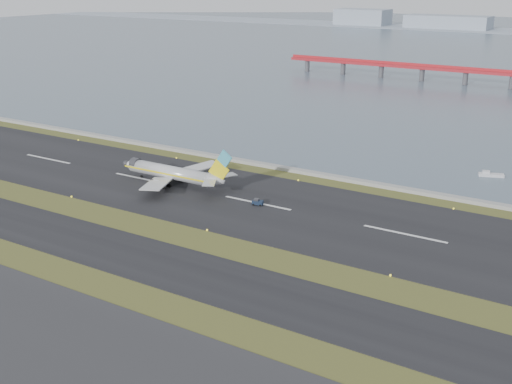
{
  "coord_description": "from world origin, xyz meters",
  "views": [
    {
      "loc": [
        83.08,
        -104.51,
        57.09
      ],
      "look_at": [
        4.48,
        22.0,
        6.27
      ],
      "focal_mm": 45.0,
      "sensor_mm": 36.0,
      "label": 1
    }
  ],
  "objects": [
    {
      "name": "airliner",
      "position": [
        -28.22,
        30.73,
        3.46
      ],
      "size": [
        38.52,
        32.89,
        12.8
      ],
      "color": "silver",
      "rests_on": "ground"
    },
    {
      "name": "ground",
      "position": [
        0.0,
        0.0,
        0.0
      ],
      "size": [
        1000.0,
        1000.0,
        0.0
      ],
      "primitive_type": "plane",
      "color": "#364518",
      "rests_on": "ground"
    },
    {
      "name": "workboat_near",
      "position": [
        46.37,
        86.52,
        0.55
      ],
      "size": [
        7.53,
        4.52,
        1.74
      ],
      "rotation": [
        0.0,
        0.0,
        0.34
      ],
      "color": "silver",
      "rests_on": "ground"
    },
    {
      "name": "pushback_tug",
      "position": [
        0.78,
        28.71,
        0.86
      ],
      "size": [
        3.06,
        2.21,
        1.77
      ],
      "rotation": [
        0.0,
        0.0,
        0.25
      ],
      "color": "#142137",
      "rests_on": "ground"
    },
    {
      "name": "taxiway_strip",
      "position": [
        0.0,
        -12.0,
        0.05
      ],
      "size": [
        1000.0,
        18.0,
        0.1
      ],
      "primitive_type": "cube",
      "color": "black",
      "rests_on": "ground"
    },
    {
      "name": "seawall",
      "position": [
        0.0,
        60.0,
        0.5
      ],
      "size": [
        1000.0,
        2.5,
        1.0
      ],
      "primitive_type": "cube",
      "color": "gray",
      "rests_on": "ground"
    },
    {
      "name": "runway_strip",
      "position": [
        0.0,
        30.0,
        0.05
      ],
      "size": [
        1000.0,
        45.0,
        0.1
      ],
      "primitive_type": "cube",
      "color": "black",
      "rests_on": "ground"
    }
  ]
}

